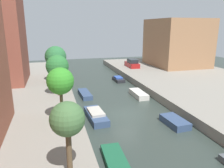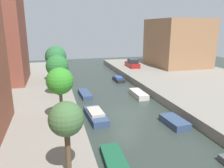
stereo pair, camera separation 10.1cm
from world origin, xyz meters
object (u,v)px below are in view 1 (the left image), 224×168
at_px(moored_boat_left_2, 96,115).
at_px(moored_boat_left_3, 85,94).
at_px(street_tree_4, 56,57).
at_px(moored_boat_right_3, 139,94).
at_px(moored_boat_left_1, 114,159).
at_px(street_tree_1, 67,120).
at_px(low_block_right, 176,43).
at_px(street_tree_2, 60,81).
at_px(moored_boat_right_2, 175,122).
at_px(parked_car, 132,64).
at_px(moored_boat_right_4, 118,79).
at_px(street_tree_3, 57,66).

height_order(moored_boat_left_2, moored_boat_left_3, moored_boat_left_2).
xyz_separation_m(street_tree_4, moored_boat_right_3, (10.18, -7.40, -4.35)).
bearing_deg(moored_boat_left_1, street_tree_1, -148.02).
relative_size(low_block_right, moored_boat_right_3, 3.06).
distance_m(street_tree_2, moored_boat_left_1, 7.84).
bearing_deg(moored_boat_right_2, moored_boat_left_2, 153.82).
distance_m(low_block_right, street_tree_2, 33.28).
xyz_separation_m(parked_car, moored_boat_left_3, (-11.72, -13.45, -1.40)).
distance_m(street_tree_2, moored_boat_right_4, 19.27).
xyz_separation_m(street_tree_4, moored_boat_left_3, (3.36, -5.37, -4.40)).
bearing_deg(moored_boat_right_4, street_tree_4, -172.45).
xyz_separation_m(low_block_right, moored_boat_right_2, (-14.53, -24.11, -5.41)).
bearing_deg(parked_car, low_block_right, -1.92).
relative_size(street_tree_4, moored_boat_right_4, 1.62).
bearing_deg(street_tree_1, street_tree_2, 90.00).
relative_size(street_tree_3, moored_boat_left_3, 1.19).
relative_size(street_tree_2, parked_car, 1.02).
relative_size(street_tree_1, street_tree_3, 0.89).
xyz_separation_m(street_tree_1, moored_boat_right_4, (10.09, 23.64, -3.98)).
distance_m(parked_car, moored_boat_right_4, 8.49).
relative_size(street_tree_4, moored_boat_left_2, 1.13).
xyz_separation_m(street_tree_3, moored_boat_left_1, (3.11, -13.19, -4.24)).
bearing_deg(street_tree_2, moored_boat_right_2, -10.13).
height_order(street_tree_2, parked_car, street_tree_2).
relative_size(moored_boat_left_3, moored_boat_right_2, 1.31).
relative_size(low_block_right, street_tree_2, 2.52).
height_order(moored_boat_right_3, moored_boat_right_4, moored_boat_right_4).
distance_m(low_block_right, moored_boat_left_2, 30.26).
bearing_deg(moored_boat_left_3, low_block_right, 31.61).
height_order(low_block_right, street_tree_3, low_block_right).
bearing_deg(moored_boat_left_2, moored_boat_left_1, -91.53).
bearing_deg(moored_boat_left_2, moored_boat_right_3, 39.15).
xyz_separation_m(street_tree_2, street_tree_3, (0.00, 7.37, 0.01)).
bearing_deg(moored_boat_right_4, moored_boat_right_2, -89.81).
distance_m(street_tree_4, moored_boat_left_3, 7.71).
height_order(street_tree_4, moored_boat_right_2, street_tree_4).
bearing_deg(street_tree_3, moored_boat_left_1, -76.75).
distance_m(street_tree_2, moored_boat_left_2, 5.48).
relative_size(street_tree_4, moored_boat_left_1, 1.60).
bearing_deg(moored_boat_left_3, moored_boat_right_4, 44.89).
bearing_deg(street_tree_2, parked_car, 56.32).
height_order(street_tree_3, street_tree_4, street_tree_4).
distance_m(moored_boat_left_3, moored_boat_right_4, 9.51).
xyz_separation_m(street_tree_3, moored_boat_left_2, (3.30, -5.81, -4.10)).
relative_size(street_tree_1, moored_boat_left_3, 1.05).
distance_m(parked_car, moored_boat_right_2, 24.96).
distance_m(parked_car, moored_boat_left_3, 17.89).
height_order(low_block_right, moored_boat_left_2, low_block_right).
bearing_deg(moored_boat_right_2, street_tree_1, -149.65).
bearing_deg(parked_car, street_tree_4, -151.83).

